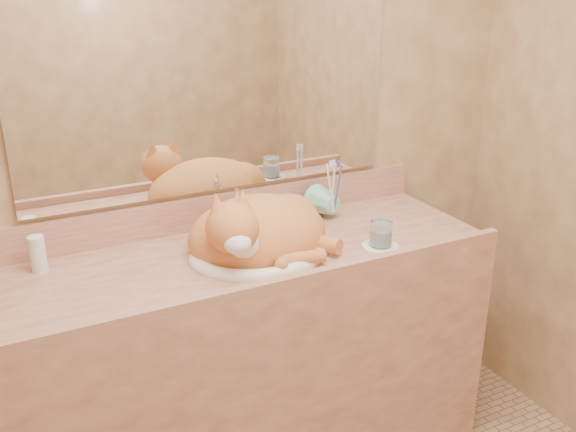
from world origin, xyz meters
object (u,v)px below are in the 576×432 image
sink_basin (260,233)px  soap_dispenser (271,206)px  vanity_counter (251,365)px  cat (256,229)px  water_glass (381,233)px  toothbrush_cup (334,207)px

sink_basin → soap_dispenser: 0.22m
vanity_counter → sink_basin: (0.03, -0.02, 0.50)m
cat → water_glass: 0.41m
cat → water_glass: (0.38, -0.15, -0.03)m
soap_dispenser → toothbrush_cup: (0.23, -0.04, -0.03)m
vanity_counter → toothbrush_cup: 0.63m
cat → water_glass: size_ratio=5.49×
sink_basin → toothbrush_cup: bearing=32.9°
toothbrush_cup → soap_dispenser: bearing=169.5°
sink_basin → cat: 0.02m
sink_basin → toothbrush_cup: (0.36, 0.14, -0.02)m
sink_basin → vanity_counter: bearing=160.0°
vanity_counter → soap_dispenser: soap_dispenser is taller
cat → water_glass: cat is taller
soap_dispenser → water_glass: size_ratio=1.93×
sink_basin → toothbrush_cup: sink_basin is taller
soap_dispenser → toothbrush_cup: size_ratio=1.44×
cat → soap_dispenser: 0.22m
soap_dispenser → toothbrush_cup: bearing=-32.0°
sink_basin → water_glass: bearing=-9.1°
cat → soap_dispenser: bearing=54.5°
soap_dispenser → water_glass: (0.24, -0.32, -0.03)m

